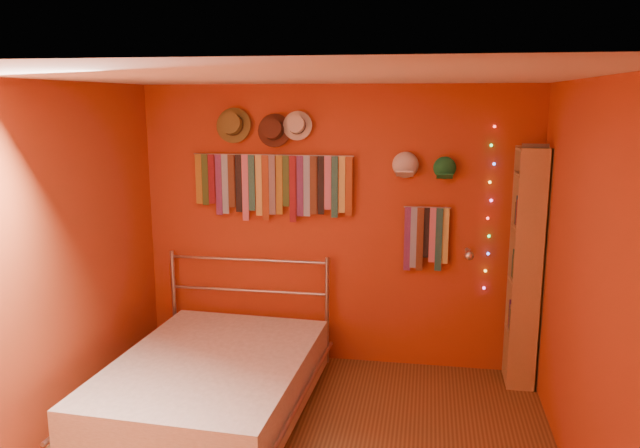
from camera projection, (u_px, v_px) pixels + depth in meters
The scene contains 15 objects.
back_wall at pixel (335, 227), 5.56m from camera, with size 3.50×0.02×2.50m, color #A53E1A.
right_wall at pixel (591, 298), 3.58m from camera, with size 0.02×3.50×2.50m, color #A53E1A.
left_wall at pixel (38, 270), 4.17m from camera, with size 0.02×3.50×2.50m, color #A53E1A.
ceiling at pixel (292, 77), 3.63m from camera, with size 3.50×3.50×0.02m, color white.
tie_rack at pixel (273, 183), 5.52m from camera, with size 1.45×0.03×0.60m.
small_tie_rack at pixel (426, 236), 5.37m from camera, with size 0.40×0.03×0.57m.
fedora_olive at pixel (232, 124), 5.44m from camera, with size 0.31×0.17×0.31m.
fedora_brown at pixel (273, 130), 5.39m from camera, with size 0.29×0.16×0.29m.
fedora_white at pixel (297, 125), 5.35m from camera, with size 0.26×0.14×0.25m.
cap_white at pixel (405, 165), 5.30m from camera, with size 0.20×0.25×0.20m.
cap_green at pixel (445, 168), 5.24m from camera, with size 0.19×0.23×0.19m.
fairy_lights at pixel (489, 209), 5.26m from camera, with size 0.05×0.02×1.41m.
reading_lamp at pixel (469, 255), 5.15m from camera, with size 0.08×0.34×0.10m.
bookshelf at pixel (531, 267), 5.12m from camera, with size 0.25×0.34×2.00m.
bed at pixel (212, 382), 4.80m from camera, with size 1.59×2.08×0.99m.
Camera 1 is at (0.80, -3.64, 2.37)m, focal length 35.00 mm.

